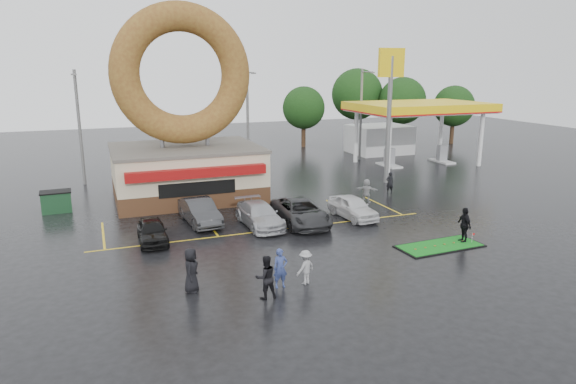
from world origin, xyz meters
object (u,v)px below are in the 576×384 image
object	(u,v)px
streetlight_left	(79,125)
person_blue	(280,268)
dumpster	(56,202)
putting_green	(440,246)
car_silver	(260,215)
shell_sign	(390,91)
car_dgrey	(200,212)
gas_station	(401,123)
person_cameraman	(464,225)
car_black	(152,231)
car_grey	(301,212)
donut_shop	(185,136)
car_white	(353,207)
streetlight_mid	(248,117)
streetlight_right	(361,112)

from	to	relation	value
streetlight_left	person_blue	xyz separation A→B (m)	(7.93, -24.06, -3.92)
streetlight_left	dumpster	xyz separation A→B (m)	(-1.66, -7.84, -4.13)
person_blue	dumpster	distance (m)	18.85
putting_green	car_silver	bearing A→B (deg)	138.96
shell_sign	car_dgrey	distance (m)	18.68
person_blue	gas_station	bearing A→B (deg)	51.10
person_blue	person_cameraman	distance (m)	11.35
car_black	car_grey	size ratio (longest dim) A/B	0.69
car_silver	streetlight_left	bearing A→B (deg)	120.03
shell_sign	car_dgrey	world-z (taller)	shell_sign
car_black	donut_shop	bearing A→B (deg)	70.35
streetlight_left	person_blue	size ratio (longest dim) A/B	5.21
dumpster	putting_green	size ratio (longest dim) A/B	0.38
gas_station	car_silver	size ratio (longest dim) A/B	2.88
car_white	streetlight_mid	bearing A→B (deg)	91.03
streetlight_mid	streetlight_right	world-z (taller)	same
shell_sign	car_black	xyz separation A→B (m)	(-19.53, -8.24, -6.75)
shell_sign	person_cameraman	world-z (taller)	shell_sign
donut_shop	putting_green	size ratio (longest dim) A/B	2.88
gas_station	car_dgrey	world-z (taller)	gas_station
streetlight_right	putting_green	xyz separation A→B (m)	(-8.49, -24.27, -4.75)
person_cameraman	streetlight_right	bearing A→B (deg)	171.53
gas_station	car_grey	bearing A→B (deg)	-136.40
donut_shop	putting_green	distance (m)	19.11
car_black	person_cameraman	bearing A→B (deg)	-19.60
streetlight_right	dumpster	xyz separation A→B (m)	(-27.66, -9.84, -4.13)
car_white	dumpster	size ratio (longest dim) A/B	2.28
gas_station	shell_sign	size ratio (longest dim) A/B	1.29
person_cameraman	dumpster	bearing A→B (deg)	-117.07
shell_sign	streetlight_right	xyz separation A→B (m)	(3.00, 9.92, -2.60)
dumpster	shell_sign	bearing A→B (deg)	-2.60
streetlight_mid	putting_green	distance (m)	24.01
streetlight_left	gas_station	bearing A→B (deg)	1.95
gas_station	car_silver	bearing A→B (deg)	-140.79
dumpster	streetlight_left	bearing A→B (deg)	75.62
car_white	dumpster	xyz separation A→B (m)	(-17.35, 8.11, -0.05)
dumpster	putting_green	distance (m)	24.01
streetlight_mid	person_blue	bearing A→B (deg)	-103.61
car_white	putting_green	bearing A→B (deg)	-78.61
car_silver	car_dgrey	bearing A→B (deg)	149.15
shell_sign	putting_green	xyz separation A→B (m)	(-5.49, -14.35, -7.34)
car_grey	person_cameraman	size ratio (longest dim) A/B	2.76
putting_green	person_cameraman	bearing A→B (deg)	5.06
shell_sign	person_blue	xyz separation A→B (m)	(-15.07, -16.14, -6.51)
car_grey	person_blue	world-z (taller)	person_blue
donut_shop	streetlight_left	distance (m)	9.87
streetlight_right	car_black	bearing A→B (deg)	-141.13
gas_station	car_grey	size ratio (longest dim) A/B	2.56
streetlight_right	person_cameraman	xyz separation A→B (m)	(-6.88, -24.13, -3.82)
donut_shop	car_white	size ratio (longest dim) A/B	3.29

